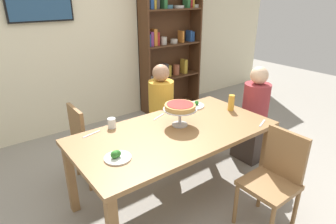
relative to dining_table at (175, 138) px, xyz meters
The scene contains 17 objects.
ground_plane 0.66m from the dining_table, ahead, with size 12.00×12.00×0.00m, color gray.
rear_partition 2.32m from the dining_table, 90.00° to the left, with size 8.00×0.12×2.80m, color beige.
dining_table is the anchor object (origin of this frame).
bookshelf 2.55m from the dining_table, 53.74° to the left, with size 1.14×0.30×2.21m.
television 2.44m from the dining_table, 102.28° to the left, with size 0.79×0.05×0.46m.
diner_far_right 0.89m from the dining_table, 62.21° to the left, with size 0.34×0.34×1.15m.
diner_head_east 1.24m from the dining_table, ahead, with size 0.34×0.34×1.15m.
chair_far_left 0.95m from the dining_table, 124.24° to the left, with size 0.40×0.40×0.87m.
chair_near_right 0.92m from the dining_table, 59.92° to the right, with size 0.40×0.40×0.87m.
deep_dish_pizza_stand 0.28m from the dining_table, 29.32° to the left, with size 0.32×0.32×0.21m.
salad_plate_near_diner 0.64m from the dining_table, 32.84° to the left, with size 0.25×0.25×0.07m.
salad_plate_far_diner 0.66m from the dining_table, behind, with size 0.21×0.21×0.07m.
beer_glass_amber_tall 0.80m from the dining_table, ahead, with size 0.07×0.07×0.17m, color gold.
water_glass_clear_near 0.60m from the dining_table, 136.97° to the left, with size 0.08×0.08×0.09m, color white.
cutlery_fork_near 0.75m from the dining_table, 148.61° to the left, with size 0.18×0.02×0.01m, color silver.
cutlery_knife_near 0.87m from the dining_table, 26.71° to the right, with size 0.18×0.02×0.01m, color silver.
cutlery_fork_far 0.36m from the dining_table, 79.57° to the left, with size 0.18×0.02×0.01m, color silver.
Camera 1 is at (-1.45, -1.82, 1.90)m, focal length 30.36 mm.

